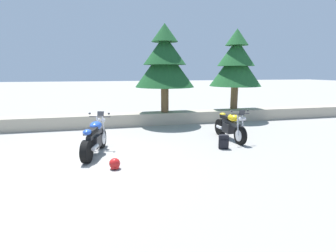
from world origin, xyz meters
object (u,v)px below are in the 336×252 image
motorcycle_yellow_centre (230,126)px  pine_tree_mid_right (236,63)px  rider_helmet (115,164)px  rider_backpack (224,141)px  motorcycle_blue_near_left (95,138)px  pine_tree_mid_left (165,61)px

motorcycle_yellow_centre → pine_tree_mid_right: pine_tree_mid_right is taller
rider_helmet → pine_tree_mid_right: size_ratio=0.07×
rider_helmet → pine_tree_mid_right: bearing=42.6°
rider_backpack → pine_tree_mid_right: size_ratio=0.12×
motorcycle_blue_near_left → rider_backpack: (3.94, -0.37, -0.24)m
motorcycle_yellow_centre → rider_helmet: 4.64m
motorcycle_blue_near_left → pine_tree_mid_left: (3.06, 4.04, 2.38)m
pine_tree_mid_right → rider_backpack: bearing=-120.4°
rider_backpack → motorcycle_blue_near_left: bearing=174.6°
motorcycle_blue_near_left → rider_helmet: bearing=-70.2°
motorcycle_yellow_centre → rider_helmet: (-4.17, -2.01, -0.35)m
motorcycle_blue_near_left → pine_tree_mid_left: size_ratio=0.52×
motorcycle_blue_near_left → rider_backpack: bearing=-5.4°
motorcycle_yellow_centre → pine_tree_mid_right: 4.85m
rider_backpack → pine_tree_mid_left: 5.21m
motorcycle_blue_near_left → rider_helmet: motorcycle_blue_near_left is taller
pine_tree_mid_right → motorcycle_blue_near_left: bearing=-147.1°
rider_helmet → pine_tree_mid_right: pine_tree_mid_right is taller
rider_backpack → pine_tree_mid_left: (-0.89, 4.41, 2.63)m
motorcycle_yellow_centre → rider_backpack: size_ratio=4.39×
rider_helmet → pine_tree_mid_left: pine_tree_mid_left is taller
pine_tree_mid_left → pine_tree_mid_right: bearing=4.9°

